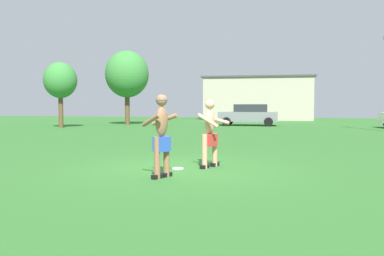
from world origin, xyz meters
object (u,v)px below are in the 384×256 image
object	(u,v)px
player_near	(210,132)
frisbee	(178,168)
tree_right_field	(127,74)
car_gray_mid_lot	(249,114)
tree_left_field	(60,81)
player_in_blue	(161,132)

from	to	relation	value
player_near	frisbee	size ratio (longest dim) A/B	5.99
player_near	tree_right_field	size ratio (longest dim) A/B	0.29
car_gray_mid_lot	tree_left_field	xyz separation A→B (m)	(-12.28, -5.15, 2.34)
car_gray_mid_lot	tree_right_field	distance (m)	9.87
player_in_blue	tree_left_field	world-z (taller)	tree_left_field
frisbee	tree_right_field	world-z (taller)	tree_right_field
player_in_blue	frisbee	size ratio (longest dim) A/B	6.36
player_near	player_in_blue	xyz separation A→B (m)	(-0.79, -1.56, 0.11)
player_in_blue	player_near	bearing A→B (deg)	63.29
player_near	tree_right_field	xyz separation A→B (m)	(-9.61, 19.80, 3.03)
car_gray_mid_lot	tree_left_field	world-z (taller)	tree_left_field
tree_left_field	tree_right_field	xyz separation A→B (m)	(2.91, 4.84, 0.74)
player_in_blue	car_gray_mid_lot	xyz separation A→B (m)	(0.56, 21.67, -0.15)
tree_right_field	player_in_blue	bearing A→B (deg)	-67.56
player_near	tree_right_field	distance (m)	22.21
player_near	car_gray_mid_lot	distance (m)	20.11
tree_right_field	frisbee	bearing A→B (deg)	-66.23
frisbee	player_near	bearing A→B (deg)	28.98
frisbee	tree_right_field	distance (m)	22.40
player_in_blue	tree_left_field	distance (m)	20.38
frisbee	tree_left_field	bearing A→B (deg)	127.55
player_near	car_gray_mid_lot	world-z (taller)	player_near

